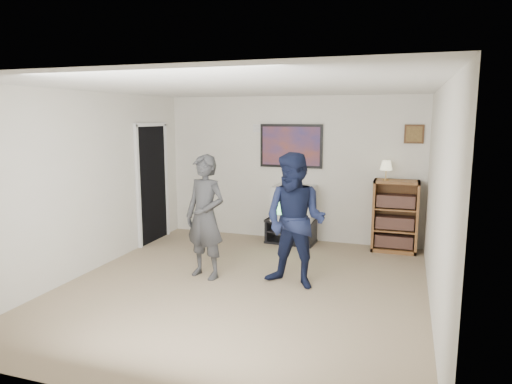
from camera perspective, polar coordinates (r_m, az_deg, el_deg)
The scene contains 13 objects.
room_shell at distance 5.94m, azimuth -0.64°, elevation 0.65°, with size 4.51×5.00×2.51m.
media_stand at distance 7.90m, azimuth 4.39°, elevation -4.87°, with size 0.86×0.51×0.41m.
crt_television at distance 7.78m, azimuth 4.79°, elevation -1.34°, with size 0.69×0.58×0.58m, color #B1B0AB, non-canonical shape.
bookshelf at distance 7.65m, azimuth 17.00°, elevation -2.89°, with size 0.70×0.40×1.16m, color brown, non-canonical shape.
table_lamp at distance 7.53m, azimuth 15.95°, elevation 2.62°, with size 0.19×0.19×0.31m, color beige, non-canonical shape.
person_tall at distance 6.13m, azimuth -6.36°, elevation -3.10°, with size 0.61×0.40×1.67m, color #2F2F31.
person_short at distance 5.78m, azimuth 4.90°, elevation -3.60°, with size 0.84×0.65×1.72m, color #131935.
controller_left at distance 6.29m, azimuth -5.68°, elevation 0.83°, with size 0.03×0.12×0.03m, color white.
controller_right at distance 5.93m, azimuth 5.52°, elevation -1.76°, with size 0.03×0.11×0.03m, color white.
poster at distance 7.93m, azimuth 4.40°, elevation 5.75°, with size 1.10×0.03×0.75m, color black.
air_vent at distance 8.07m, azimuth 0.61°, elevation 7.98°, with size 0.28×0.02×0.14m, color white.
small_picture at distance 7.69m, azimuth 19.15°, elevation 6.86°, with size 0.30×0.03×0.30m, color #3F2514.
doorway at distance 8.05m, azimuth -12.86°, elevation 0.95°, with size 0.03×0.85×2.00m, color black.
Camera 1 is at (1.91, -5.20, 2.16)m, focal length 32.00 mm.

